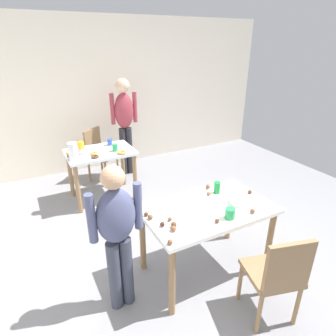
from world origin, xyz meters
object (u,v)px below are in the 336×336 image
(chair_far_table, at_px, (98,151))
(person_adult_far, at_px, (124,118))
(mixing_bowl, at_px, (239,200))
(dining_table_far, at_px, (101,159))
(person_girl_near, at_px, (117,230))
(chair_near_table, at_px, (278,273))
(soda_can, at_px, (217,188))
(pitcher_far, at_px, (73,151))
(dining_table_near, at_px, (207,217))

(chair_far_table, relative_size, person_adult_far, 0.53)
(person_adult_far, distance_m, mixing_bowl, 2.73)
(dining_table_far, bearing_deg, person_girl_near, -101.56)
(chair_far_table, distance_m, person_adult_far, 0.70)
(chair_far_table, bearing_deg, mixing_bowl, -76.47)
(chair_near_table, relative_size, person_adult_far, 0.53)
(dining_table_far, bearing_deg, mixing_bowl, -68.97)
(chair_near_table, xyz_separation_m, person_adult_far, (-0.03, 3.38, 0.50))
(person_girl_near, distance_m, mixing_bowl, 1.20)
(soda_can, relative_size, pitcher_far, 0.53)
(chair_near_table, height_order, person_girl_near, person_girl_near)
(chair_far_table, relative_size, person_girl_near, 0.64)
(person_adult_far, relative_size, mixing_bowl, 9.77)
(chair_far_table, relative_size, pitcher_far, 3.76)
(pitcher_far, bearing_deg, mixing_bowl, -57.99)
(mixing_bowl, bearing_deg, person_girl_near, 176.60)
(dining_table_near, bearing_deg, person_adult_far, 86.96)
(mixing_bowl, xyz_separation_m, soda_can, (-0.06, 0.27, 0.03))
(pitcher_far, bearing_deg, soda_can, -55.32)
(chair_near_table, bearing_deg, soda_can, 85.29)
(person_girl_near, relative_size, soda_can, 11.13)
(chair_near_table, bearing_deg, pitcher_far, 112.22)
(chair_near_table, height_order, chair_far_table, same)
(dining_table_near, relative_size, pitcher_far, 5.27)
(chair_far_table, height_order, person_adult_far, person_adult_far)
(mixing_bowl, relative_size, pitcher_far, 0.73)
(dining_table_near, height_order, person_adult_far, person_adult_far)
(dining_table_far, relative_size, person_girl_near, 0.69)
(dining_table_far, relative_size, person_adult_far, 0.57)
(soda_can, bearing_deg, mixing_bowl, -77.47)
(person_adult_far, distance_m, soda_can, 2.46)
(dining_table_near, relative_size, chair_far_table, 1.40)
(dining_table_far, bearing_deg, chair_near_table, -76.51)
(chair_near_table, relative_size, mixing_bowl, 5.15)
(chair_far_table, xyz_separation_m, mixing_bowl, (0.65, -2.72, 0.29))
(chair_far_table, distance_m, soda_can, 2.54)
(soda_can, height_order, pitcher_far, pitcher_far)
(dining_table_near, distance_m, person_adult_far, 2.67)
(dining_table_near, relative_size, mixing_bowl, 7.22)
(soda_can, xyz_separation_m, pitcher_far, (-1.12, 1.62, 0.05))
(chair_near_table, relative_size, chair_far_table, 1.00)
(dining_table_far, relative_size, chair_near_table, 1.08)
(person_adult_far, height_order, mixing_bowl, person_adult_far)
(chair_near_table, distance_m, chair_far_table, 3.42)
(chair_near_table, distance_m, person_girl_near, 1.32)
(dining_table_near, xyz_separation_m, mixing_bowl, (0.30, -0.08, 0.14))
(dining_table_near, relative_size, person_girl_near, 0.90)
(person_girl_near, height_order, person_adult_far, person_adult_far)
(chair_near_table, xyz_separation_m, pitcher_far, (-1.04, 2.55, 0.37))
(soda_can, bearing_deg, dining_table_near, -142.00)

